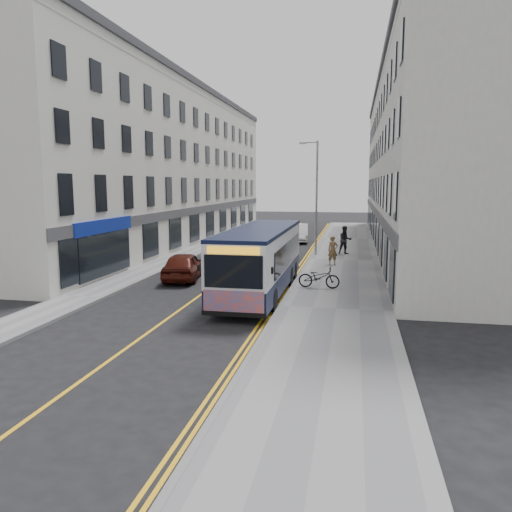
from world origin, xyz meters
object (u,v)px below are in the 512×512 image
at_px(streetlamp, 315,194).
at_px(pedestrian_near, 333,250).
at_px(city_bus, 261,258).
at_px(car_maroon, 184,266).
at_px(car_white, 298,233).
at_px(pedestrian_far, 345,240).
at_px(bicycle, 319,277).

distance_m(streetlamp, pedestrian_near, 5.61).
distance_m(city_bus, car_maroon, 5.44).
height_order(pedestrian_near, car_white, pedestrian_near).
height_order(car_white, car_maroon, car_white).
bearing_deg(pedestrian_far, pedestrian_near, -117.37).
distance_m(bicycle, car_maroon, 7.41).
xyz_separation_m(streetlamp, pedestrian_near, (1.45, -4.24, -3.37)).
relative_size(city_bus, pedestrian_far, 5.29).
distance_m(streetlamp, car_white, 9.59).
xyz_separation_m(streetlamp, pedestrian_far, (2.10, 0.67, -3.26)).
bearing_deg(pedestrian_far, city_bus, -125.00).
height_order(city_bus, bicycle, city_bus).
bearing_deg(pedestrian_near, bicycle, -112.87).
bearing_deg(pedestrian_far, car_white, 98.03).
bearing_deg(car_white, car_maroon, -108.00).
relative_size(pedestrian_near, car_white, 0.37).
relative_size(bicycle, car_maroon, 0.45).
bearing_deg(car_maroon, city_bus, 142.73).
xyz_separation_m(streetlamp, car_white, (-2.12, 8.63, -3.60)).
distance_m(streetlamp, car_maroon, 12.30).
distance_m(pedestrian_near, car_white, 13.36).
bearing_deg(city_bus, car_maroon, 150.72).
xyz_separation_m(car_white, car_maroon, (-4.05, -18.64, -0.04)).
height_order(pedestrian_far, car_maroon, pedestrian_far).
relative_size(bicycle, pedestrian_near, 1.11).
relative_size(pedestrian_far, car_white, 0.42).
bearing_deg(car_maroon, pedestrian_near, -150.88).
xyz_separation_m(pedestrian_far, car_white, (-4.22, 7.97, -0.34)).
xyz_separation_m(bicycle, car_white, (-3.23, 19.98, 0.14)).
bearing_deg(bicycle, car_white, 12.52).
xyz_separation_m(bicycle, car_maroon, (-7.29, 1.34, 0.11)).
bearing_deg(pedestrian_near, car_maroon, -163.06).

